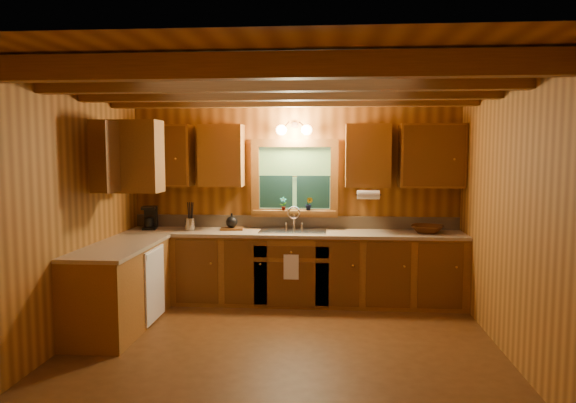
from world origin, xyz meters
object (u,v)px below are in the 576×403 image
at_px(sink, 293,235).
at_px(wicker_basket, 427,229).
at_px(coffee_maker, 150,218).
at_px(cutting_board, 232,229).

height_order(sink, wicker_basket, sink).
xyz_separation_m(sink, wicker_basket, (1.64, -0.00, 0.09)).
bearing_deg(sink, coffee_maker, 178.35).
bearing_deg(coffee_maker, cutting_board, -10.08).
bearing_deg(cutting_board, coffee_maker, 173.11).
relative_size(sink, cutting_board, 2.91).
height_order(sink, coffee_maker, sink).
bearing_deg(cutting_board, sink, -12.25).
height_order(cutting_board, wicker_basket, wicker_basket).
distance_m(sink, cutting_board, 0.79).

